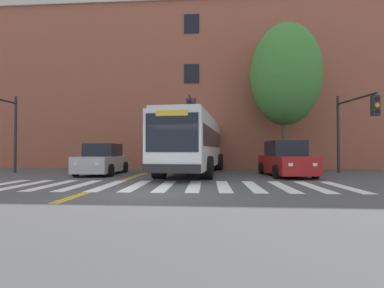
{
  "coord_description": "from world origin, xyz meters",
  "views": [
    {
      "loc": [
        2.18,
        -9.46,
        1.37
      ],
      "look_at": [
        0.93,
        7.41,
        1.72
      ],
      "focal_mm": 28.0,
      "sensor_mm": 36.0,
      "label": 1
    }
  ],
  "objects": [
    {
      "name": "ground_plane",
      "position": [
        0.0,
        0.0,
        0.0
      ],
      "size": [
        120.0,
        120.0,
        0.0
      ],
      "primitive_type": "plane",
      "color": "#4C4C4F"
    },
    {
      "name": "crosswalk",
      "position": [
        0.31,
        1.91,
        0.0
      ],
      "size": [
        13.89,
        4.02,
        0.01
      ],
      "color": "white",
      "rests_on": "ground"
    },
    {
      "name": "lane_line_yellow_inner",
      "position": [
        -2.01,
        15.91,
        0.0
      ],
      "size": [
        0.12,
        36.0,
        0.01
      ],
      "primitive_type": "cube",
      "color": "gold",
      "rests_on": "ground"
    },
    {
      "name": "lane_line_yellow_outer",
      "position": [
        -1.85,
        15.91,
        0.0
      ],
      "size": [
        0.12,
        36.0,
        0.01
      ],
      "primitive_type": "cube",
      "color": "gold",
      "rests_on": "ground"
    },
    {
      "name": "city_bus",
      "position": [
        1.03,
        8.44,
        1.78
      ],
      "size": [
        3.64,
        12.26,
        3.24
      ],
      "color": "white",
      "rests_on": "ground"
    },
    {
      "name": "car_silver_near_lane",
      "position": [
        -4.13,
        7.07,
        0.79
      ],
      "size": [
        2.16,
        4.66,
        1.74
      ],
      "color": "#B7BABF",
      "rests_on": "ground"
    },
    {
      "name": "car_red_far_lane",
      "position": [
        5.94,
        6.61,
        0.84
      ],
      "size": [
        2.42,
        4.64,
        1.87
      ],
      "color": "#AD1E1E",
      "rests_on": "ground"
    },
    {
      "name": "car_white_behind_bus",
      "position": [
        0.15,
        16.52,
        1.09
      ],
      "size": [
        2.35,
        4.8,
        2.31
      ],
      "color": "white",
      "rests_on": "ground"
    },
    {
      "name": "traffic_light_near_corner",
      "position": [
        9.81,
        7.51,
        3.09
      ],
      "size": [
        0.66,
        3.67,
        4.62
      ],
      "color": "#28282D",
      "rests_on": "ground"
    },
    {
      "name": "traffic_light_overhead",
      "position": [
        0.88,
        8.55,
        3.19
      ],
      "size": [
        0.34,
        3.86,
        4.81
      ],
      "color": "#28282D",
      "rests_on": "ground"
    },
    {
      "name": "street_tree_curbside_large",
      "position": [
        6.7,
        9.82,
        6.15
      ],
      "size": [
        5.85,
        5.94,
        9.42
      ],
      "color": "brown",
      "rests_on": "ground"
    },
    {
      "name": "building_facade",
      "position": [
        0.54,
        15.93,
        6.57
      ],
      "size": [
        40.64,
        7.58,
        13.14
      ],
      "color": "#9E5642",
      "rests_on": "ground"
    }
  ]
}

